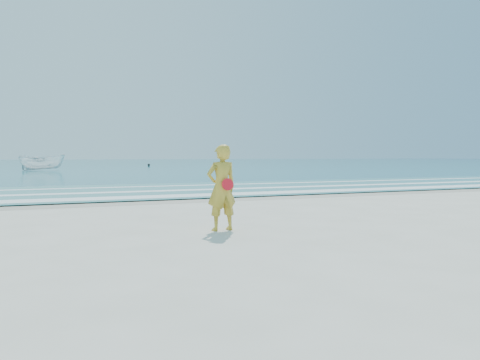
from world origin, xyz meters
name	(u,v)px	position (x,y,z in m)	size (l,w,h in m)	color
ground	(298,240)	(0.00, 0.00, 0.00)	(400.00, 400.00, 0.00)	silver
wet_sand	(179,200)	(0.00, 9.00, 0.00)	(400.00, 2.40, 0.00)	#B2A893
ocean	(66,163)	(0.00, 105.00, 0.02)	(400.00, 190.00, 0.04)	#19727F
shallow	(151,190)	(0.00, 14.00, 0.04)	(400.00, 10.00, 0.01)	#59B7AD
foam_near	(171,196)	(0.00, 10.30, 0.05)	(400.00, 1.40, 0.01)	white
foam_mid	(155,191)	(0.00, 13.20, 0.05)	(400.00, 0.90, 0.01)	white
foam_far	(141,187)	(0.00, 16.50, 0.05)	(400.00, 0.60, 0.01)	white
boat	(42,162)	(-4.87, 48.04, 0.96)	(1.80, 4.79, 1.85)	white
buoy	(149,165)	(10.54, 65.34, 0.23)	(0.38, 0.38, 0.38)	black
woman	(222,188)	(-1.02, 1.68, 0.97)	(0.75, 0.53, 1.94)	gold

